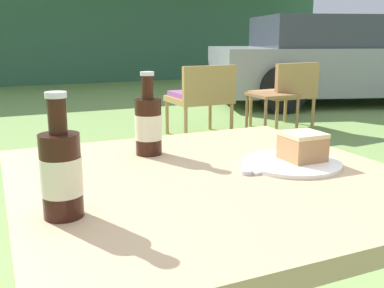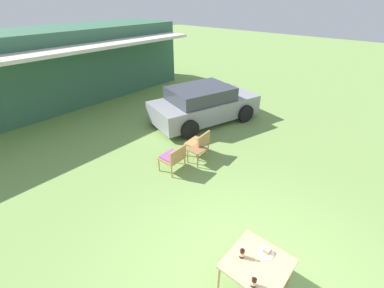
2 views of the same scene
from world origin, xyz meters
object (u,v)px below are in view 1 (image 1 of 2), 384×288
(wicker_chair_plain, at_px, (287,90))
(patio_table, at_px, (209,200))
(wicker_chair_cushioned, at_px, (201,95))
(parked_car, at_px, (338,61))
(cola_bottle_far, at_px, (61,172))
(cake_on_plate, at_px, (297,154))
(cola_bottle_near, at_px, (148,124))
(garden_side_table, at_px, (272,99))

(wicker_chair_plain, relative_size, patio_table, 0.84)
(wicker_chair_cushioned, relative_size, wicker_chair_plain, 1.00)
(wicker_chair_cushioned, bearing_deg, parked_car, -157.22)
(parked_car, distance_m, cola_bottle_far, 6.75)
(patio_table, relative_size, cola_bottle_far, 3.97)
(cake_on_plate, relative_size, cola_bottle_near, 1.09)
(wicker_chair_plain, bearing_deg, cake_on_plate, 49.09)
(cola_bottle_near, bearing_deg, cake_on_plate, -38.87)
(wicker_chair_cushioned, bearing_deg, cola_bottle_far, 58.94)
(garden_side_table, relative_size, cola_bottle_far, 1.98)
(garden_side_table, xyz_separation_m, cake_on_plate, (-1.98, -3.01, 0.35))
(wicker_chair_cushioned, height_order, garden_side_table, wicker_chair_cushioned)
(garden_side_table, relative_size, patio_table, 0.50)
(wicker_chair_cushioned, xyz_separation_m, garden_side_table, (0.71, -0.22, -0.06))
(parked_car, bearing_deg, cake_on_plate, -115.78)
(cake_on_plate, bearing_deg, patio_table, 176.80)
(wicker_chair_plain, distance_m, cake_on_plate, 3.96)
(parked_car, bearing_deg, patio_table, -117.41)
(parked_car, height_order, cake_on_plate, parked_car)
(cola_bottle_far, bearing_deg, cake_on_plate, 10.03)
(garden_side_table, bearing_deg, parked_car, 35.24)
(wicker_chair_cushioned, distance_m, cola_bottle_near, 3.39)
(patio_table, xyz_separation_m, cola_bottle_far, (-0.35, -0.12, 0.15))
(patio_table, relative_size, cola_bottle_near, 3.97)
(wicker_chair_cushioned, relative_size, cola_bottle_far, 3.34)
(cola_bottle_far, bearing_deg, wicker_chair_cushioned, 61.03)
(garden_side_table, height_order, cake_on_plate, cake_on_plate)
(cola_bottle_far, bearing_deg, cola_bottle_near, 51.48)
(parked_car, bearing_deg, garden_side_table, -127.91)
(wicker_chair_plain, bearing_deg, patio_table, 46.30)
(wicker_chair_plain, distance_m, patio_table, 4.09)
(parked_car, relative_size, wicker_chair_plain, 5.70)
(cola_bottle_near, distance_m, cola_bottle_far, 0.44)
(wicker_chair_cushioned, relative_size, patio_table, 0.84)
(cola_bottle_near, height_order, cola_bottle_far, same)
(cola_bottle_far, bearing_deg, wicker_chair_plain, 48.98)
(wicker_chair_cushioned, distance_m, cola_bottle_far, 3.83)
(wicker_chair_cushioned, bearing_deg, cake_on_plate, 66.52)
(patio_table, bearing_deg, cake_on_plate, -3.20)
(parked_car, xyz_separation_m, patio_table, (-4.48, -4.60, 0.00))
(garden_side_table, xyz_separation_m, cola_bottle_far, (-2.56, -3.11, 0.41))
(patio_table, distance_m, cola_bottle_far, 0.39)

